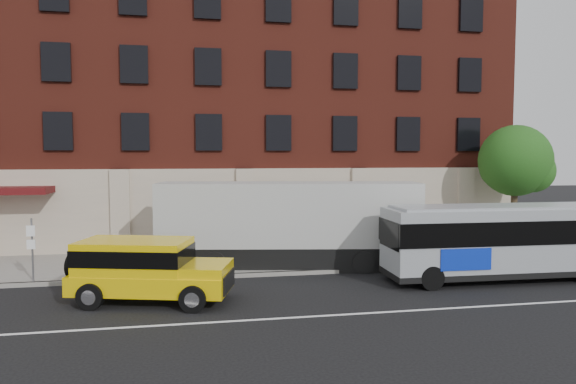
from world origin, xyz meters
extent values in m
plane|color=black|center=(0.00, 0.00, 0.00)|extent=(120.00, 120.00, 0.00)
cube|color=#9C988E|center=(0.00, 9.00, 0.07)|extent=(60.00, 6.00, 0.15)
cube|color=#9C988E|center=(0.00, 6.00, 0.07)|extent=(60.00, 0.25, 0.15)
cube|color=white|center=(0.00, 0.50, 0.01)|extent=(60.00, 0.12, 0.01)
cube|color=maroon|center=(0.00, 17.00, 7.65)|extent=(30.00, 10.00, 15.00)
cube|color=#B0A18C|center=(0.00, 11.85, 2.15)|extent=(30.00, 0.35, 4.00)
cube|color=#4F0E0F|center=(-11.00, 11.00, 3.25)|extent=(4.20, 2.20, 0.30)
cube|color=#B0A18C|center=(-6.00, 11.75, 2.15)|extent=(0.90, 0.55, 4.00)
cube|color=#B0A18C|center=(0.00, 11.75, 2.15)|extent=(0.90, 0.55, 4.00)
cube|color=#B0A18C|center=(6.00, 11.75, 2.15)|extent=(0.90, 0.55, 4.00)
cube|color=#B0A18C|center=(12.00, 11.75, 2.15)|extent=(0.90, 0.55, 4.00)
cube|color=black|center=(-8.75, 11.92, 5.95)|extent=(1.30, 0.20, 1.80)
cube|color=black|center=(-5.25, 11.92, 5.95)|extent=(1.30, 0.20, 1.80)
cube|color=black|center=(-1.75, 11.92, 5.95)|extent=(1.30, 0.20, 1.80)
cube|color=black|center=(1.75, 11.92, 5.95)|extent=(1.30, 0.20, 1.80)
cube|color=black|center=(5.25, 11.92, 5.95)|extent=(1.30, 0.20, 1.80)
cube|color=black|center=(8.75, 11.92, 5.95)|extent=(1.30, 0.20, 1.80)
cube|color=black|center=(12.25, 11.92, 5.95)|extent=(1.30, 0.20, 1.80)
cube|color=black|center=(-8.75, 11.92, 9.15)|extent=(1.30, 0.20, 1.80)
cube|color=black|center=(-5.25, 11.92, 9.15)|extent=(1.30, 0.20, 1.80)
cube|color=black|center=(-1.75, 11.92, 9.15)|extent=(1.30, 0.20, 1.80)
cube|color=black|center=(1.75, 11.92, 9.15)|extent=(1.30, 0.20, 1.80)
cube|color=black|center=(5.25, 11.92, 9.15)|extent=(1.30, 0.20, 1.80)
cube|color=black|center=(8.75, 11.92, 9.15)|extent=(1.30, 0.20, 1.80)
cube|color=black|center=(12.25, 11.92, 9.15)|extent=(1.30, 0.20, 1.80)
cube|color=black|center=(-1.75, 11.92, 12.35)|extent=(1.30, 0.20, 1.80)
cube|color=black|center=(1.75, 11.92, 12.35)|extent=(1.30, 0.20, 1.80)
cube|color=black|center=(5.25, 11.92, 12.35)|extent=(1.30, 0.20, 1.80)
cube|color=black|center=(8.75, 11.92, 12.35)|extent=(1.30, 0.20, 1.80)
cube|color=black|center=(12.25, 11.92, 12.35)|extent=(1.30, 0.20, 1.80)
cube|color=black|center=(-10.50, 11.78, 1.75)|extent=(2.60, 0.15, 2.80)
cube|color=black|center=(-4.50, 11.78, 1.75)|extent=(2.60, 0.15, 2.80)
cube|color=black|center=(1.50, 11.78, 1.75)|extent=(2.60, 0.15, 2.80)
cube|color=black|center=(7.50, 11.78, 1.75)|extent=(2.60, 0.15, 2.80)
cylinder|color=slate|center=(-8.50, 6.20, 1.25)|extent=(0.07, 0.07, 2.50)
cube|color=white|center=(-8.50, 6.05, 2.05)|extent=(0.30, 0.03, 0.40)
cube|color=white|center=(-8.50, 6.05, 1.55)|extent=(0.30, 0.03, 0.35)
cylinder|color=#392C1C|center=(13.50, 9.50, 1.65)|extent=(0.32, 0.32, 3.00)
sphere|color=#204D16|center=(13.50, 9.50, 4.55)|extent=(3.60, 3.60, 3.60)
sphere|color=#204D16|center=(14.20, 9.10, 4.05)|extent=(2.20, 2.20, 2.20)
sphere|color=#204D16|center=(12.90, 9.90, 4.15)|extent=(2.00, 2.00, 2.00)
cube|color=#989DA2|center=(9.78, 3.58, 1.56)|extent=(10.61, 2.51, 2.50)
cube|color=black|center=(9.78, 3.58, 0.40)|extent=(10.65, 2.55, 0.22)
cube|color=#989DA2|center=(9.78, 3.58, 2.86)|extent=(10.07, 2.23, 0.11)
cube|color=black|center=(9.78, 3.58, 1.98)|extent=(10.68, 2.58, 0.88)
cube|color=#0C2AB9|center=(6.93, 2.53, 1.10)|extent=(1.93, 0.09, 0.79)
cube|color=#0C2AB9|center=(12.45, 4.62, 1.10)|extent=(1.93, 0.09, 0.79)
cylinder|color=black|center=(5.71, 2.70, 0.44)|extent=(0.89, 0.29, 0.88)
cylinder|color=black|center=(5.77, 4.69, 0.44)|extent=(0.89, 0.29, 0.88)
cylinder|color=black|center=(12.27, 4.50, 0.44)|extent=(0.89, 0.29, 0.88)
cube|color=yellow|center=(-4.00, 3.04, 0.68)|extent=(5.43, 3.38, 0.63)
cube|color=yellow|center=(-4.56, 3.19, 1.53)|extent=(3.90, 2.92, 1.05)
cube|color=black|center=(-4.56, 3.19, 1.58)|extent=(3.95, 2.97, 0.53)
cube|color=yellow|center=(-2.33, 2.57, 1.16)|extent=(2.06, 2.35, 0.32)
cube|color=black|center=(-1.55, 2.36, 0.74)|extent=(0.51, 1.64, 0.58)
cylinder|color=black|center=(-6.59, 3.76, 1.16)|extent=(0.44, 0.83, 0.80)
cylinder|color=black|center=(-2.71, 1.61, 0.42)|extent=(0.89, 0.51, 0.84)
cylinder|color=silver|center=(-2.71, 1.61, 0.42)|extent=(0.53, 0.43, 0.46)
cylinder|color=black|center=(-2.15, 3.60, 0.42)|extent=(0.89, 0.51, 0.84)
cylinder|color=silver|center=(-2.15, 3.60, 0.42)|extent=(0.53, 0.43, 0.46)
cylinder|color=black|center=(-5.85, 2.48, 0.42)|extent=(0.89, 0.51, 0.84)
cylinder|color=silver|center=(-5.85, 2.48, 0.42)|extent=(0.53, 0.43, 0.46)
cylinder|color=black|center=(-5.29, 4.47, 0.42)|extent=(0.89, 0.51, 0.84)
cylinder|color=silver|center=(-5.29, 4.47, 0.42)|extent=(0.53, 0.43, 0.46)
cube|color=black|center=(1.40, 7.31, 0.50)|extent=(11.21, 4.07, 1.01)
cube|color=silver|center=(1.40, 7.31, 2.34)|extent=(11.22, 4.11, 2.66)
cylinder|color=black|center=(-2.85, 6.99, 0.46)|extent=(0.95, 0.41, 0.92)
cylinder|color=black|center=(-2.48, 9.06, 0.46)|extent=(0.95, 0.41, 0.92)
cylinder|color=black|center=(-1.76, 6.80, 0.46)|extent=(0.95, 0.41, 0.92)
cylinder|color=black|center=(-1.40, 8.87, 0.46)|extent=(0.95, 0.41, 0.92)
cylinder|color=black|center=(4.19, 5.75, 0.46)|extent=(0.95, 0.41, 0.92)
cylinder|color=black|center=(4.56, 7.82, 0.46)|extent=(0.95, 0.41, 0.92)
cylinder|color=black|center=(5.27, 5.56, 0.46)|extent=(0.95, 0.41, 0.92)
cylinder|color=black|center=(5.64, 7.63, 0.46)|extent=(0.95, 0.41, 0.92)
camera|label=1|loc=(-2.83, -14.53, 4.82)|focal=32.87mm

